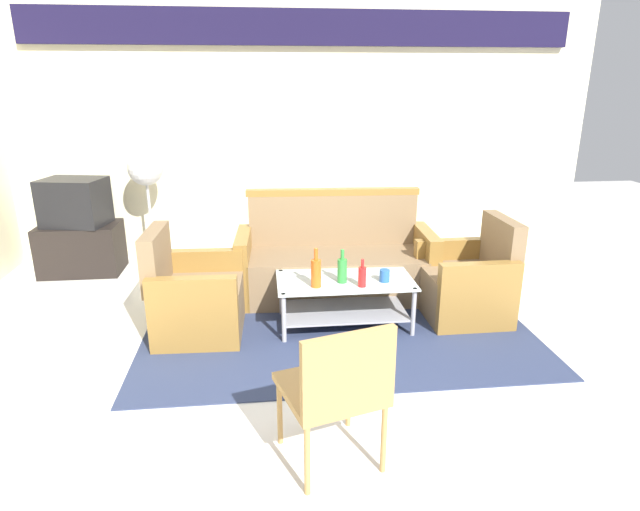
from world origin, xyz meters
TOP-DOWN VIEW (x-y plane):
  - ground_plane at (0.00, 0.00)m, footprint 14.00×14.00m
  - wall_back at (0.00, 3.05)m, footprint 6.52×0.19m
  - rug at (0.08, 0.97)m, footprint 3.10×2.11m
  - couch at (0.15, 1.63)m, footprint 1.83×0.81m
  - armchair_left at (-1.06, 0.98)m, footprint 0.72×0.78m
  - armchair_right at (1.22, 1.06)m, footprint 0.71×0.77m
  - coffee_table at (0.14, 0.97)m, footprint 1.10×0.60m
  - bottle_orange at (-0.11, 0.83)m, footprint 0.08×0.08m
  - bottle_green at (0.11, 0.90)m, footprint 0.08×0.08m
  - bottle_red at (0.25, 0.79)m, footprint 0.06×0.06m
  - cup at (0.45, 0.88)m, footprint 0.08×0.08m
  - tv_stand at (-2.42, 2.55)m, footprint 0.80×0.50m
  - television at (-2.41, 2.55)m, footprint 0.68×0.55m
  - pedestal_fan at (-1.69, 2.60)m, footprint 0.36×0.36m
  - wicker_chair at (-0.16, -0.72)m, footprint 0.60×0.60m

SIDE VIEW (x-z plane):
  - ground_plane at x=0.00m, z-range 0.00..0.00m
  - rug at x=0.08m, z-range 0.00..0.01m
  - tv_stand at x=-2.42m, z-range 0.00..0.52m
  - coffee_table at x=0.14m, z-range 0.07..0.47m
  - armchair_left at x=-1.06m, z-range -0.14..0.71m
  - armchair_right at x=1.22m, z-range -0.14..0.71m
  - couch at x=0.15m, z-range -0.16..0.80m
  - cup at x=0.45m, z-range 0.41..0.51m
  - wicker_chair at x=-0.16m, z-range 0.07..0.91m
  - bottle_red at x=0.25m, z-range 0.38..0.61m
  - bottle_green at x=0.11m, z-range 0.38..0.65m
  - bottle_orange at x=-0.11m, z-range 0.37..0.69m
  - television at x=-2.41m, z-range 0.52..1.00m
  - pedestal_fan at x=-1.69m, z-range 0.38..1.65m
  - wall_back at x=0.00m, z-range 0.08..2.88m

